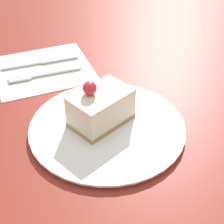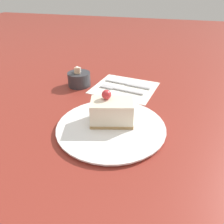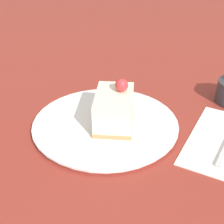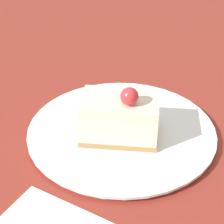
# 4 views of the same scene
# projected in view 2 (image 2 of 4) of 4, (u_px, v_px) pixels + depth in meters

# --- Properties ---
(ground_plane) EXTENTS (4.00, 4.00, 0.00)m
(ground_plane) POSITION_uv_depth(u_px,v_px,m) (124.00, 134.00, 0.55)
(ground_plane) COLOR maroon
(plate) EXTENTS (0.28, 0.28, 0.01)m
(plate) POSITION_uv_depth(u_px,v_px,m) (111.00, 127.00, 0.57)
(plate) COLOR white
(plate) RESTS_ON ground_plane
(cake_slice) EXTENTS (0.10, 0.12, 0.09)m
(cake_slice) POSITION_uv_depth(u_px,v_px,m) (112.00, 111.00, 0.56)
(cake_slice) COLOR #AD8451
(cake_slice) RESTS_ON plate
(napkin) EXTENTS (0.22, 0.24, 0.00)m
(napkin) POSITION_uv_depth(u_px,v_px,m) (124.00, 88.00, 0.78)
(napkin) COLOR white
(napkin) RESTS_ON ground_plane
(fork) EXTENTS (0.04, 0.16, 0.00)m
(fork) POSITION_uv_depth(u_px,v_px,m) (118.00, 89.00, 0.77)
(fork) COLOR silver
(fork) RESTS_ON napkin
(knife) EXTENTS (0.04, 0.18, 0.00)m
(knife) POSITION_uv_depth(u_px,v_px,m) (131.00, 85.00, 0.80)
(knife) COLOR silver
(knife) RESTS_ON napkin
(sugar_bowl) EXTENTS (0.08, 0.08, 0.07)m
(sugar_bowl) POSITION_uv_depth(u_px,v_px,m) (79.00, 79.00, 0.79)
(sugar_bowl) COLOR #333338
(sugar_bowl) RESTS_ON ground_plane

